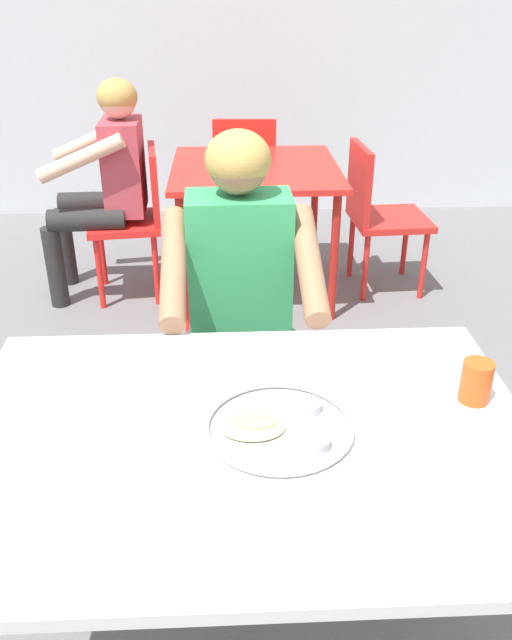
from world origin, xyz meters
The scene contains 10 objects.
table_foreground centered at (0.03, -0.03, 0.67)m, with size 1.30×0.92×0.73m.
thali_tray centered at (0.10, -0.02, 0.74)m, with size 0.33×0.33×0.03m.
drinking_cup centered at (0.58, 0.08, 0.79)m, with size 0.07×0.07×0.10m.
chair_foreground centered at (0.04, 0.94, 0.48)m, with size 0.41×0.41×0.81m.
diner_foreground centered at (0.04, 0.72, 0.73)m, with size 0.50×0.56×1.22m.
table_background_red centered at (0.16, 2.29, 0.64)m, with size 0.89×0.93×0.72m.
chair_red_left centered at (-0.49, 2.26, 0.49)m, with size 0.43×0.44×0.83m.
chair_red_right centered at (0.84, 2.28, 0.48)m, with size 0.44×0.45×0.83m.
chair_red_far centered at (0.12, 2.87, 0.50)m, with size 0.42×0.41×0.88m.
patron_background centered at (-0.64, 2.29, 0.71)m, with size 0.56×0.50×1.18m.
Camera 1 is at (-0.00, -1.19, 1.63)m, focal length 36.62 mm.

